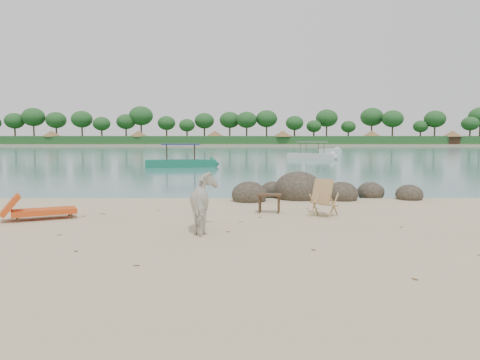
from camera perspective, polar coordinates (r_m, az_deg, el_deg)
The scene contains 12 objects.
water at distance 99.94m, azimuth -0.32°, elevation 3.78°, with size 400.00×400.00×0.00m, color #386D70.
far_shore at distance 179.93m, azimuth -0.26°, elevation 4.30°, with size 420.00×90.00×1.40m, color tan.
far_scenery at distance 146.62m, azimuth -0.27°, elevation 5.38°, with size 420.00×18.00×9.50m.
boulders at distance 16.15m, azimuth 8.42°, elevation -1.51°, with size 6.43×2.92×1.25m.
cow at distance 10.26m, azimuth -4.22°, elevation -2.88°, with size 0.69×1.51×1.27m, color silver.
side_table at distance 12.85m, azimuth 3.59°, elevation -2.99°, with size 0.64×0.41×0.52m, color #311D13, non-canonical shape.
lounge_chair at distance 12.81m, azimuth -22.77°, elevation -3.28°, with size 1.90×0.67×0.57m, color red, non-canonical shape.
deck_chair at distance 12.42m, azimuth 10.22°, elevation -2.31°, with size 0.61×0.67×0.96m, color tan, non-canonical shape.
boat_near at distance 35.64m, azimuth -7.26°, elevation 3.94°, with size 5.86×1.32×2.86m, color #156E51, non-canonical shape.
boat_mid at distance 50.95m, azimuth 8.79°, elevation 4.30°, with size 6.21×1.40×3.02m, color silver, non-canonical shape.
boat_far at distance 78.86m, azimuth 10.95°, elevation 3.63°, with size 5.93×1.33×0.69m, color silver, non-canonical shape.
dead_leaves at distance 10.77m, azimuth -2.00°, elevation -5.91°, with size 8.38×7.10×0.00m.
Camera 1 is at (0.25, -9.92, 2.03)m, focal length 35.00 mm.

